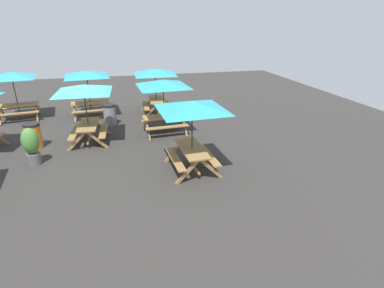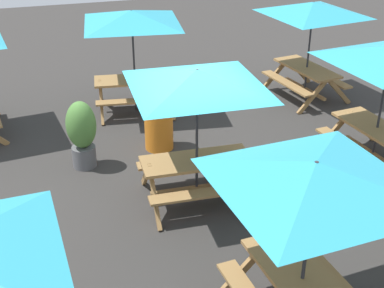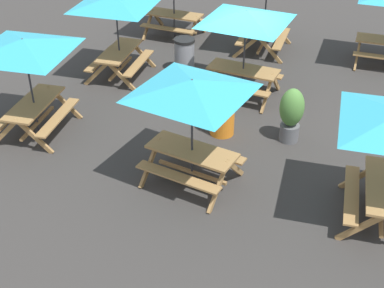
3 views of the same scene
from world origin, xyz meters
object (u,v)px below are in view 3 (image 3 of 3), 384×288
(picnic_table_2, at_px, (192,95))
(trash_bin_gray, at_px, (184,55))
(trash_bin_orange, at_px, (222,115))
(picnic_table_3, at_px, (246,23))
(potted_plant_0, at_px, (291,113))
(picnic_table_5, at_px, (25,52))
(picnic_table_6, at_px, (116,7))

(picnic_table_2, height_order, trash_bin_gray, picnic_table_2)
(trash_bin_orange, bearing_deg, picnic_table_3, 94.20)
(picnic_table_2, relative_size, potted_plant_0, 2.16)
(picnic_table_3, xyz_separation_m, trash_bin_gray, (-1.97, 0.77, -1.49))
(picnic_table_5, bearing_deg, potted_plant_0, -80.04)
(picnic_table_3, xyz_separation_m, picnic_table_6, (-3.51, -0.17, 0.00))
(picnic_table_5, height_order, trash_bin_orange, picnic_table_5)
(picnic_table_3, relative_size, potted_plant_0, 2.18)
(picnic_table_3, relative_size, picnic_table_5, 1.01)
(picnic_table_3, distance_m, picnic_table_5, 5.24)
(picnic_table_6, relative_size, potted_plant_0, 2.17)
(picnic_table_6, relative_size, trash_bin_orange, 2.87)
(picnic_table_5, bearing_deg, picnic_table_2, -104.57)
(picnic_table_2, height_order, picnic_table_6, same)
(picnic_table_2, relative_size, picnic_table_6, 1.00)
(picnic_table_2, relative_size, picnic_table_5, 1.00)
(trash_bin_orange, xyz_separation_m, trash_bin_gray, (-2.11, 2.76, 0.00))
(trash_bin_gray, relative_size, potted_plant_0, 0.76)
(trash_bin_orange, height_order, potted_plant_0, potted_plant_0)
(potted_plant_0, bearing_deg, picnic_table_6, 163.58)
(picnic_table_2, bearing_deg, picnic_table_5, -178.50)
(picnic_table_6, xyz_separation_m, potted_plant_0, (5.17, -1.52, -1.28))
(picnic_table_6, xyz_separation_m, trash_bin_orange, (3.66, -1.82, -1.49))
(trash_bin_gray, height_order, potted_plant_0, potted_plant_0)
(picnic_table_2, bearing_deg, trash_bin_gray, 122.18)
(picnic_table_6, bearing_deg, trash_bin_orange, -122.77)
(trash_bin_gray, bearing_deg, trash_bin_orange, -52.59)
(trash_bin_orange, relative_size, trash_bin_gray, 1.00)
(picnic_table_3, distance_m, trash_bin_orange, 2.49)
(picnic_table_5, bearing_deg, trash_bin_gray, -32.36)
(picnic_table_6, bearing_deg, trash_bin_gray, -65.04)
(picnic_table_3, bearing_deg, picnic_table_6, -174.81)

